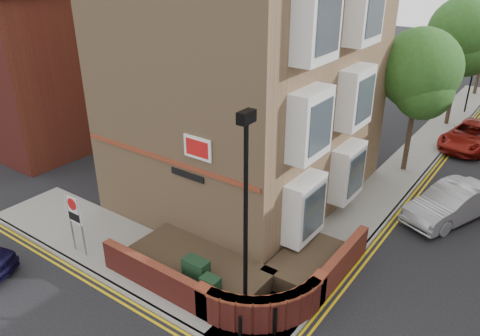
% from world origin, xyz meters
% --- Properties ---
extents(ground, '(120.00, 120.00, 0.00)m').
position_xyz_m(ground, '(0.00, 0.00, 0.00)').
color(ground, black).
rests_on(ground, ground).
extents(pavement_corner, '(13.00, 3.00, 0.12)m').
position_xyz_m(pavement_corner, '(-3.50, 1.50, 0.06)').
color(pavement_corner, gray).
rests_on(pavement_corner, ground).
extents(pavement_main, '(2.00, 32.00, 0.12)m').
position_xyz_m(pavement_main, '(2.00, 16.00, 0.06)').
color(pavement_main, gray).
rests_on(pavement_main, ground).
extents(kerb_side, '(13.00, 0.15, 0.12)m').
position_xyz_m(kerb_side, '(-3.50, 0.00, 0.06)').
color(kerb_side, gray).
rests_on(kerb_side, ground).
extents(kerb_main_near, '(0.15, 32.00, 0.12)m').
position_xyz_m(kerb_main_near, '(3.00, 16.00, 0.06)').
color(kerb_main_near, gray).
rests_on(kerb_main_near, ground).
extents(yellow_lines_side, '(13.00, 0.28, 0.01)m').
position_xyz_m(yellow_lines_side, '(-3.50, -0.25, 0.01)').
color(yellow_lines_side, gold).
rests_on(yellow_lines_side, ground).
extents(yellow_lines_main, '(0.28, 32.00, 0.01)m').
position_xyz_m(yellow_lines_main, '(3.25, 16.00, 0.01)').
color(yellow_lines_main, gold).
rests_on(yellow_lines_main, ground).
extents(corner_building, '(8.95, 10.40, 13.60)m').
position_xyz_m(corner_building, '(-2.84, 8.00, 6.23)').
color(corner_building, '#A27C56').
rests_on(corner_building, ground).
extents(garden_wall, '(6.80, 6.00, 1.20)m').
position_xyz_m(garden_wall, '(0.00, 2.50, 0.00)').
color(garden_wall, maroon).
rests_on(garden_wall, ground).
extents(lamppost, '(0.25, 0.50, 6.30)m').
position_xyz_m(lamppost, '(1.60, 1.20, 3.34)').
color(lamppost, black).
rests_on(lamppost, pavement_corner).
extents(utility_cabinet_large, '(0.80, 0.45, 1.20)m').
position_xyz_m(utility_cabinet_large, '(-0.30, 1.30, 0.72)').
color(utility_cabinet_large, '#16331C').
rests_on(utility_cabinet_large, pavement_corner).
extents(utility_cabinet_small, '(0.55, 0.40, 1.10)m').
position_xyz_m(utility_cabinet_small, '(0.50, 1.00, 0.67)').
color(utility_cabinet_small, '#16331C').
rests_on(utility_cabinet_small, pavement_corner).
extents(bollard_near, '(0.11, 0.11, 0.90)m').
position_xyz_m(bollard_near, '(2.00, 0.40, 0.57)').
color(bollard_near, black).
rests_on(bollard_near, pavement_corner).
extents(bollard_far, '(0.11, 0.11, 0.90)m').
position_xyz_m(bollard_far, '(2.60, 1.20, 0.57)').
color(bollard_far, black).
rests_on(bollard_far, pavement_corner).
extents(zone_sign, '(0.72, 0.07, 2.20)m').
position_xyz_m(zone_sign, '(-5.00, 0.50, 1.64)').
color(zone_sign, slate).
rests_on(zone_sign, pavement_corner).
extents(side_building, '(6.40, 10.40, 9.00)m').
position_xyz_m(side_building, '(-15.00, 8.00, 4.55)').
color(side_building, maroon).
rests_on(side_building, ground).
extents(tree_near, '(3.64, 3.65, 6.70)m').
position_xyz_m(tree_near, '(2.00, 14.05, 4.70)').
color(tree_near, '#382B1E').
rests_on(tree_near, pavement_main).
extents(tree_mid, '(4.03, 4.03, 7.42)m').
position_xyz_m(tree_mid, '(2.00, 22.05, 5.20)').
color(tree_mid, '#382B1E').
rests_on(tree_mid, pavement_main).
extents(traffic_light_assembly, '(0.20, 0.16, 4.20)m').
position_xyz_m(traffic_light_assembly, '(2.40, 25.00, 2.78)').
color(traffic_light_assembly, black).
rests_on(traffic_light_assembly, pavement_main).
extents(silver_car_near, '(3.08, 4.63, 1.44)m').
position_xyz_m(silver_car_near, '(4.94, 10.65, 0.72)').
color(silver_car_near, '#929599').
rests_on(silver_car_near, ground).
extents(red_car_main, '(2.94, 5.12, 1.34)m').
position_xyz_m(red_car_main, '(3.95, 19.13, 0.67)').
color(red_car_main, maroon).
rests_on(red_car_main, ground).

